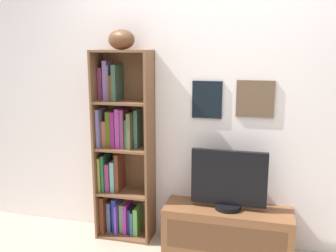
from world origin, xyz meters
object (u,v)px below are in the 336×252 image
object	(u,v)px
football	(121,40)
tv_stand	(227,230)
bookshelf	(121,152)
television	(229,181)

from	to	relation	value
football	tv_stand	distance (m)	1.83
bookshelf	television	bearing A→B (deg)	-4.33
football	bookshelf	bearing A→B (deg)	146.38
tv_stand	television	distance (m)	0.44
bookshelf	football	distance (m)	0.99
bookshelf	tv_stand	distance (m)	1.15
bookshelf	football	world-z (taller)	football
tv_stand	television	bearing A→B (deg)	90.00
football	television	size ratio (longest dim) A/B	0.45
bookshelf	television	size ratio (longest dim) A/B	2.72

